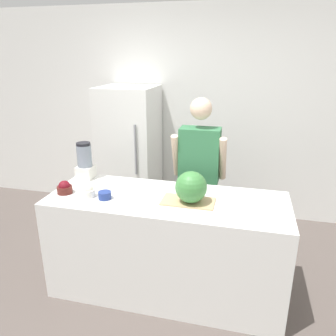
# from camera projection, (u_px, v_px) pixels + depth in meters

# --- Properties ---
(ground_plane) EXTENTS (14.00, 14.00, 0.00)m
(ground_plane) POSITION_uv_depth(u_px,v_px,m) (156.00, 317.00, 2.67)
(ground_plane) COLOR #564C47
(wall_back) EXTENTS (8.00, 0.06, 2.60)m
(wall_back) POSITION_uv_depth(u_px,v_px,m) (199.00, 115.00, 4.14)
(wall_back) COLOR white
(wall_back) RESTS_ON ground_plane
(counter_island) EXTENTS (1.99, 0.75, 0.90)m
(counter_island) POSITION_uv_depth(u_px,v_px,m) (167.00, 245.00, 2.86)
(counter_island) COLOR white
(counter_island) RESTS_ON ground_plane
(refrigerator) EXTENTS (0.66, 0.70, 1.66)m
(refrigerator) POSITION_uv_depth(u_px,v_px,m) (130.00, 154.00, 4.12)
(refrigerator) COLOR white
(refrigerator) RESTS_ON ground_plane
(person) EXTENTS (0.54, 0.26, 1.64)m
(person) POSITION_uv_depth(u_px,v_px,m) (199.00, 176.00, 3.36)
(person) COLOR #333338
(person) RESTS_ON ground_plane
(cutting_board) EXTENTS (0.42, 0.23, 0.01)m
(cutting_board) POSITION_uv_depth(u_px,v_px,m) (188.00, 201.00, 2.63)
(cutting_board) COLOR tan
(cutting_board) RESTS_ON counter_island
(watermelon) EXTENTS (0.25, 0.25, 0.25)m
(watermelon) POSITION_uv_depth(u_px,v_px,m) (191.00, 187.00, 2.57)
(watermelon) COLOR #3D7F3D
(watermelon) RESTS_ON cutting_board
(bowl_cherries) EXTENTS (0.13, 0.13, 0.11)m
(bowl_cherries) POSITION_uv_depth(u_px,v_px,m) (65.00, 188.00, 2.79)
(bowl_cherries) COLOR #511E19
(bowl_cherries) RESTS_ON counter_island
(bowl_cream) EXTENTS (0.13, 0.13, 0.11)m
(bowl_cream) POSITION_uv_depth(u_px,v_px,m) (87.00, 191.00, 2.73)
(bowl_cream) COLOR white
(bowl_cream) RESTS_ON counter_island
(bowl_small_blue) EXTENTS (0.11, 0.11, 0.06)m
(bowl_small_blue) POSITION_uv_depth(u_px,v_px,m) (105.00, 195.00, 2.69)
(bowl_small_blue) COLOR navy
(bowl_small_blue) RESTS_ON counter_island
(blender) EXTENTS (0.15, 0.15, 0.35)m
(blender) POSITION_uv_depth(u_px,v_px,m) (85.00, 161.00, 3.09)
(blender) COLOR silver
(blender) RESTS_ON counter_island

